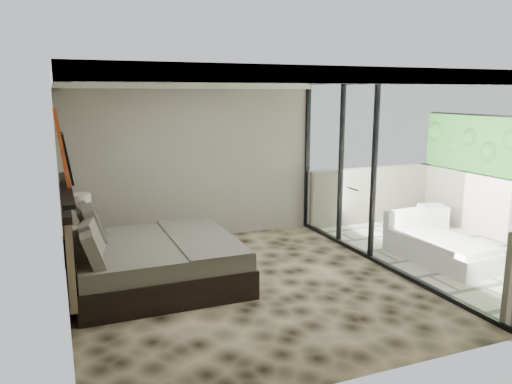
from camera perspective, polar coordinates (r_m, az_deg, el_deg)
name	(u,v)px	position (r m, az deg, el deg)	size (l,w,h in m)	color
floor	(244,286)	(6.93, -1.35, -10.66)	(5.00, 5.00, 0.00)	black
ceiling	(243,77)	(6.44, -1.47, 13.05)	(4.50, 5.00, 0.02)	silver
back_wall	(194,162)	(8.89, -7.11, 3.48)	(4.50, 0.02, 2.80)	gray
left_wall	(61,198)	(6.14, -21.37, -0.69)	(0.02, 5.00, 2.80)	gray
glass_wall	(386,175)	(7.62, 14.63, 1.92)	(0.08, 5.00, 2.80)	white
terrace_slab	(457,257)	(8.92, 21.98, -6.87)	(3.00, 5.00, 0.12)	beige
picture_ledge	(66,188)	(6.22, -20.90, 0.43)	(0.12, 2.20, 0.05)	black
bed	(148,259)	(7.01, -12.19, -7.51)	(2.26, 2.18, 1.25)	black
nightstand	(81,245)	(8.23, -19.39, -5.72)	(0.55, 0.55, 0.55)	black
table_lamp	(81,207)	(8.07, -19.38, -1.62)	(0.31, 0.31, 0.56)	black
abstract_canvas	(61,145)	(6.40, -21.40, 4.99)	(0.04, 0.90, 0.90)	#B21C0F
framed_print	(67,158)	(6.37, -20.80, 3.65)	(0.03, 0.50, 0.60)	black
ottoman	(433,217)	(10.29, 19.53, -2.68)	(0.46, 0.46, 0.46)	silver
lounger	(438,248)	(8.36, 20.09, -5.98)	(1.00, 1.78, 0.67)	silver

